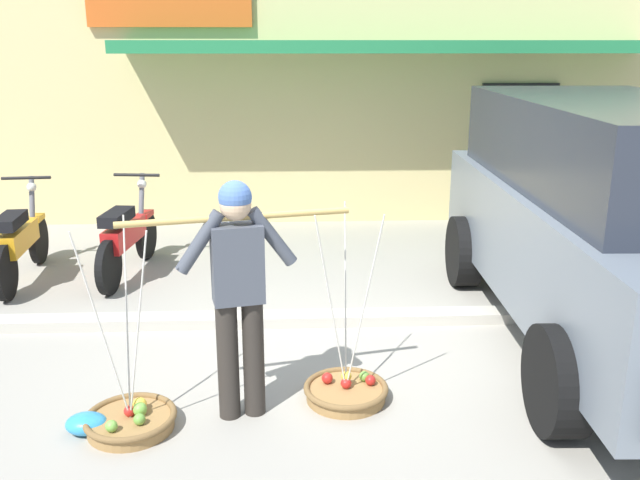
# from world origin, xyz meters

# --- Properties ---
(ground_plane) EXTENTS (90.00, 90.00, 0.00)m
(ground_plane) POSITION_xyz_m (0.00, 0.00, 0.00)
(ground_plane) COLOR #9E998C
(sidewalk_curb) EXTENTS (20.00, 0.24, 0.10)m
(sidewalk_curb) POSITION_xyz_m (0.00, 0.70, 0.05)
(sidewalk_curb) COLOR #BAB4A5
(sidewalk_curb) RESTS_ON ground
(fruit_vendor) EXTENTS (1.52, 0.38, 1.70)m
(fruit_vendor) POSITION_xyz_m (-0.44, -0.90, 0.98)
(fruit_vendor) COLOR #2D2823
(fruit_vendor) RESTS_ON ground
(fruit_basket_left_side) EXTENTS (0.63, 0.63, 1.45)m
(fruit_basket_left_side) POSITION_xyz_m (0.31, -0.73, 0.08)
(fruit_basket_left_side) COLOR #9E7542
(fruit_basket_left_side) RESTS_ON ground
(fruit_basket_right_side) EXTENTS (0.63, 0.63, 1.45)m
(fruit_basket_right_side) POSITION_xyz_m (-1.19, -1.06, 0.08)
(fruit_basket_right_side) COLOR #9E7542
(fruit_basket_right_side) RESTS_ON ground
(motorcycle_nearest_shop) EXTENTS (0.54, 1.82, 1.09)m
(motorcycle_nearest_shop) POSITION_xyz_m (-3.05, 2.04, 0.45)
(motorcycle_nearest_shop) COLOR black
(motorcycle_nearest_shop) RESTS_ON ground
(motorcycle_second_in_row) EXTENTS (0.54, 1.82, 1.09)m
(motorcycle_second_in_row) POSITION_xyz_m (-1.92, 2.17, 0.45)
(motorcycle_second_in_row) COLOR black
(motorcycle_second_in_row) RESTS_ON ground
(parked_truck) EXTENTS (2.29, 4.87, 2.10)m
(parked_truck) POSITION_xyz_m (2.69, 0.25, 1.13)
(parked_truck) COLOR slate
(parked_truck) RESTS_ON ground
(storefront_building) EXTENTS (13.00, 6.00, 4.20)m
(storefront_building) POSITION_xyz_m (1.26, 6.97, 2.10)
(storefront_building) COLOR #DBC684
(storefront_building) RESTS_ON ground
(plastic_litter_bag) EXTENTS (0.28, 0.22, 0.14)m
(plastic_litter_bag) POSITION_xyz_m (-1.48, -1.10, 0.07)
(plastic_litter_bag) COLOR #3393D1
(plastic_litter_bag) RESTS_ON ground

